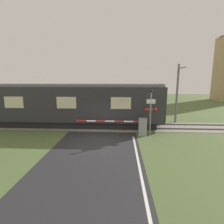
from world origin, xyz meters
TOP-DOWN VIEW (x-y plane):
  - ground_plane at (0.00, 0.00)m, footprint 80.00×80.00m
  - track_bed at (0.00, 3.90)m, footprint 36.00×3.20m
  - train at (-2.92, 3.90)m, footprint 16.02×2.73m
  - crossing_barrier at (2.76, 1.46)m, footprint 5.31×0.44m
  - signal_post at (3.67, 1.48)m, footprint 0.97×0.26m
  - catenary_pole at (6.83, 5.73)m, footprint 0.20×1.90m

SIDE VIEW (x-z plane):
  - ground_plane at x=0.00m, z-range 0.00..0.00m
  - track_bed at x=0.00m, z-range -0.04..0.09m
  - crossing_barrier at x=2.76m, z-range 0.06..1.38m
  - train at x=-2.92m, z-range 0.05..3.83m
  - signal_post at x=3.67m, z-range 0.24..3.65m
  - catenary_pole at x=6.83m, z-range 0.14..5.70m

